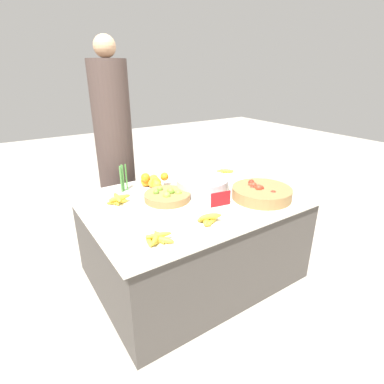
{
  "coord_description": "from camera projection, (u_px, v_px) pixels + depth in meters",
  "views": [
    {
      "loc": [
        -1.08,
        -1.62,
        1.49
      ],
      "look_at": [
        0.0,
        0.0,
        0.68
      ],
      "focal_mm": 28.0,
      "sensor_mm": 36.0,
      "label": 1
    }
  ],
  "objects": [
    {
      "name": "ground_plane",
      "position": [
        192.0,
        272.0,
        2.37
      ],
      "size": [
        12.0,
        12.0,
        0.0
      ],
      "primitive_type": "plane",
      "color": "#ADA599"
    },
    {
      "name": "market_table",
      "position": [
        192.0,
        237.0,
        2.25
      ],
      "size": [
        1.48,
        1.12,
        0.63
      ],
      "color": "#4C4742",
      "rests_on": "ground_plane"
    },
    {
      "name": "lime_bowl",
      "position": [
        168.0,
        196.0,
        2.1
      ],
      "size": [
        0.32,
        0.32,
        0.09
      ],
      "color": "olive",
      "rests_on": "market_table"
    },
    {
      "name": "tomato_basket",
      "position": [
        261.0,
        193.0,
        2.12
      ],
      "size": [
        0.42,
        0.42,
        0.11
      ],
      "color": "olive",
      "rests_on": "market_table"
    },
    {
      "name": "orange_pile",
      "position": [
        154.0,
        181.0,
        2.33
      ],
      "size": [
        0.2,
        0.2,
        0.12
      ],
      "color": "orange",
      "rests_on": "market_table"
    },
    {
      "name": "metal_bowl",
      "position": [
        202.0,
        184.0,
        2.26
      ],
      "size": [
        0.4,
        0.4,
        0.1
      ],
      "color": "#B7B7BF",
      "rests_on": "market_table"
    },
    {
      "name": "price_sign",
      "position": [
        221.0,
        199.0,
        2.0
      ],
      "size": [
        0.15,
        0.03,
        0.1
      ],
      "rotation": [
        0.0,
        0.0,
        -0.17
      ],
      "color": "red",
      "rests_on": "market_table"
    },
    {
      "name": "veg_bundle",
      "position": [
        123.0,
        178.0,
        2.22
      ],
      "size": [
        0.06,
        0.04,
        0.21
      ],
      "color": "#4C8E42",
      "rests_on": "market_table"
    },
    {
      "name": "banana_bunch_middle_left",
      "position": [
        208.0,
        219.0,
        1.79
      ],
      "size": [
        0.15,
        0.12,
        0.06
      ],
      "color": "gold",
      "rests_on": "market_table"
    },
    {
      "name": "banana_bunch_middle_right",
      "position": [
        157.0,
        238.0,
        1.59
      ],
      "size": [
        0.15,
        0.18,
        0.05
      ],
      "color": "gold",
      "rests_on": "market_table"
    },
    {
      "name": "banana_bunch_front_left",
      "position": [
        222.0,
        172.0,
        2.64
      ],
      "size": [
        0.18,
        0.13,
        0.03
      ],
      "color": "gold",
      "rests_on": "market_table"
    },
    {
      "name": "banana_bunch_back_center",
      "position": [
        117.0,
        199.0,
        2.04
      ],
      "size": [
        0.17,
        0.17,
        0.06
      ],
      "color": "gold",
      "rests_on": "market_table"
    },
    {
      "name": "vendor_person",
      "position": [
        115.0,
        151.0,
        2.67
      ],
      "size": [
        0.32,
        0.32,
        1.74
      ],
      "color": "#473833",
      "rests_on": "ground_plane"
    }
  ]
}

